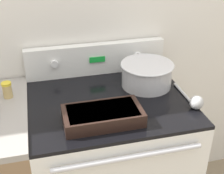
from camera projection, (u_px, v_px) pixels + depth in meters
kitchen_wall at (93, 16)px, 1.73m from camera, size 8.00×0.05×2.50m
stove_range at (109, 168)px, 1.80m from camera, size 0.80×0.70×0.92m
control_panel at (96, 59)px, 1.79m from camera, size 0.80×0.07×0.18m
mixing_bowl at (147, 73)px, 1.67m from camera, size 0.29×0.29×0.13m
casserole_dish at (103, 115)px, 1.39m from camera, size 0.35×0.19×0.06m
ladle at (195, 101)px, 1.50m from camera, size 0.07×0.28×0.07m
spice_jar_yellow_cap at (7, 90)px, 1.55m from camera, size 0.05×0.05×0.08m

